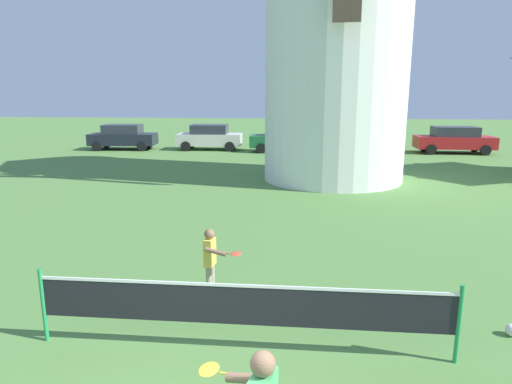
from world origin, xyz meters
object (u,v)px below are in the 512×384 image
object	(u,v)px
tennis_net	(242,305)
parked_car_black	(123,137)
player_far	(211,258)
parked_car_green	(286,138)
stray_ball	(512,330)
parked_car_cream	(210,137)
parked_car_mustard	(365,137)
parked_car_red	(454,140)

from	to	relation	value
tennis_net	parked_car_black	distance (m)	23.99
tennis_net	player_far	size ratio (longest dim) A/B	4.76
tennis_net	parked_car_green	xyz separation A→B (m)	(-0.02, 21.51, 0.12)
stray_ball	parked_car_cream	world-z (taller)	parked_car_cream
parked_car_cream	parked_car_mustard	distance (m)	9.67
parked_car_black	parked_car_cream	bearing A→B (deg)	4.58
parked_car_green	parked_car_red	world-z (taller)	same
player_far	parked_car_green	xyz separation A→B (m)	(0.74, 19.79, 0.13)
player_far	stray_ball	world-z (taller)	player_far
tennis_net	stray_ball	world-z (taller)	tennis_net
stray_ball	parked_car_cream	bearing A→B (deg)	112.27
parked_car_cream	parked_car_black	bearing A→B (deg)	-175.42
parked_car_black	parked_car_cream	world-z (taller)	same
stray_ball	tennis_net	bearing A→B (deg)	-168.82
parked_car_green	parked_car_black	bearing A→B (deg)	179.06
tennis_net	parked_car_red	distance (m)	23.91
stray_ball	player_far	bearing A→B (deg)	168.46
stray_ball	parked_car_green	size ratio (longest dim) A/B	0.04
tennis_net	parked_car_mustard	xyz separation A→B (m)	(4.81, 22.63, 0.12)
player_far	parked_car_cream	xyz separation A→B (m)	(-4.09, 20.39, 0.12)
parked_car_green	parked_car_mustard	world-z (taller)	same
tennis_net	parked_car_black	size ratio (longest dim) A/B	1.37
player_far	parked_car_cream	bearing A→B (deg)	101.33
tennis_net	parked_car_green	bearing A→B (deg)	90.05
player_far	parked_car_mustard	world-z (taller)	parked_car_mustard
parked_car_black	tennis_net	bearing A→B (deg)	-64.62
parked_car_red	player_far	bearing A→B (deg)	-117.85
parked_car_green	player_far	bearing A→B (deg)	-92.14
tennis_net	player_far	xyz separation A→B (m)	(-0.76, 1.72, -0.00)
tennis_net	parked_car_green	world-z (taller)	parked_car_green
tennis_net	parked_car_mustard	bearing A→B (deg)	78.00
tennis_net	parked_car_cream	bearing A→B (deg)	102.36
player_far	parked_car_green	world-z (taller)	parked_car_green
stray_ball	parked_car_black	xyz separation A→B (m)	(-14.18, 20.91, 0.72)
parked_car_red	stray_ball	bearing A→B (deg)	-105.80
stray_ball	parked_car_green	world-z (taller)	parked_car_green
parked_car_green	parked_car_cream	bearing A→B (deg)	172.87
stray_ball	parked_car_mustard	bearing A→B (deg)	87.61
tennis_net	stray_ball	bearing A→B (deg)	11.18
tennis_net	player_far	bearing A→B (deg)	113.84
parked_car_green	parked_car_mustard	xyz separation A→B (m)	(4.83, 1.12, -0.00)
tennis_net	parked_car_green	distance (m)	21.51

